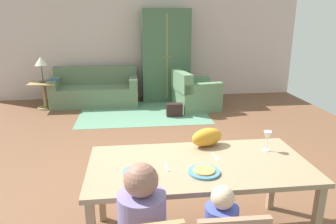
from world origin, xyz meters
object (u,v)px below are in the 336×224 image
Objects in this scene: armoire at (166,56)px; book_lower at (50,81)px; plate_near_child at (204,172)px; table_lamp at (41,62)px; plate_near_man at (139,172)px; wine_glass at (267,137)px; handbag at (174,110)px; dining_table at (199,171)px; couch at (96,91)px; cat at (207,137)px; side_table at (44,91)px; book_upper at (54,80)px; armchair at (194,94)px.

armoire reaches higher than book_lower.
table_lamp is (-2.39, 4.78, 0.24)m from plate_near_child.
plate_near_man is at bearing -68.19° from table_lamp.
wine_glass is (0.66, 0.36, 0.12)m from plate_near_child.
handbag is at bearing -18.39° from table_lamp.
dining_table is 5.05m from couch.
plate_near_man is at bearing -80.52° from couch.
table_lamp reaches higher than cat.
side_table is 0.26m from book_lower.
plate_near_man reaches higher than handbag.
plate_near_man is 5.02m from book_upper.
plate_near_child is at bearing -93.19° from armoire.
cat is (0.66, 0.48, 0.08)m from plate_near_man.
dining_table is at bearing -100.94° from armchair.
plate_near_child is at bearing -64.97° from book_lower.
cat is at bearing 67.32° from dining_table.
side_table is at bearing -177.71° from book_upper.
armchair is at bearing -17.29° from couch.
couch is 3.50× the size of table_lamp.
table_lamp is at bearing -166.26° from couch.
side_table is at bearing 116.61° from plate_near_child.
plate_near_man is at bearing -165.52° from cat.
dining_table is 0.72m from wine_glass.
book_upper is (-2.84, 4.43, -0.27)m from wine_glass.
armchair is at bearing -8.50° from book_lower.
table_lamp reaches higher than dining_table.
plate_near_child is at bearing -63.39° from side_table.
dining_table is 5.17m from book_lower.
couch is at bearing 99.48° from plate_near_man.
armchair is at bearing -59.45° from armoire.
plate_near_child is at bearing -65.56° from book_upper.
side_table is at bearing 161.61° from handbag.
plate_near_man is at bearing 173.24° from plate_near_child.
wine_glass is 0.10× the size of couch.
book_upper reaches higher than side_table.
plate_near_child is at bearing -6.76° from plate_near_man.
wine_glass reaches higher than book_upper.
plate_near_man is at bearing -106.98° from armchair.
wine_glass is 0.85× the size of book_upper.
armchair is 1.85× the size of table_lamp.
armchair is (2.15, -0.67, 0.02)m from couch.
wine_glass is 0.32× the size of side_table.
armoire reaches higher than table_lamp.
book_upper is at bearing 114.44° from plate_near_child.
cat is at bearing 36.13° from plate_near_man.
couch is 8.59× the size of book_lower.
plate_near_man is 3.96m from handbag.
table_lamp is at bearing 0.00° from side_table.
armoire reaches higher than armchair.
plate_near_child is at bearing -94.61° from handbag.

